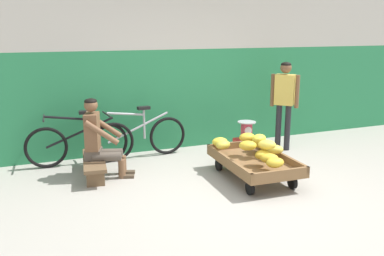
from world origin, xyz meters
name	(u,v)px	position (x,y,z in m)	size (l,w,h in m)	color
ground_plane	(244,198)	(0.00, 0.00, 0.00)	(80.00, 80.00, 0.00)	#A39E93
back_wall	(173,55)	(0.00, 2.62, 1.64)	(16.00, 0.30, 3.27)	#287F4C
banana_cart	(254,163)	(0.46, 0.57, 0.24)	(0.90, 1.47, 0.36)	brown
banana_pile	(256,147)	(0.51, 0.61, 0.46)	(0.86, 1.36, 0.26)	yellow
low_bench	(94,163)	(-1.61, 1.52, 0.20)	(0.43, 1.13, 0.27)	brown
vendor_seated	(99,138)	(-1.52, 1.49, 0.57)	(0.73, 0.60, 1.14)	brown
plastic_crate	(246,148)	(0.90, 1.57, 0.15)	(0.36, 0.28, 0.30)	red
weighing_scale	(247,130)	(0.90, 1.57, 0.45)	(0.30, 0.30, 0.29)	#28282D
bicycle_near_left	(80,143)	(-1.71, 2.14, 0.35)	(1.66, 0.48, 0.86)	black
bicycle_far_left	(138,137)	(-0.78, 2.14, 0.35)	(1.66, 0.48, 0.86)	black
customer_adult	(285,96)	(1.69, 1.69, 0.95)	(0.37, 0.38, 1.53)	#232328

